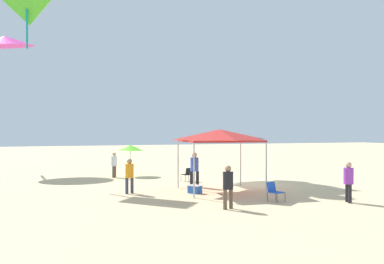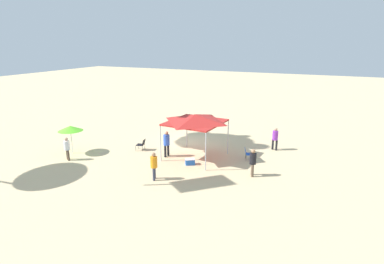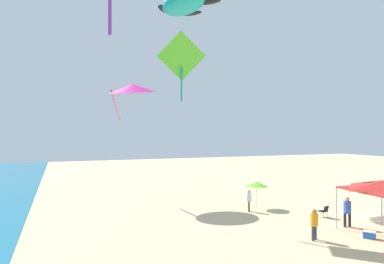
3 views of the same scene
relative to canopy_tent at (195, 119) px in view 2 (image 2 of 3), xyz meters
name	(u,v)px [view 2 (image 2 of 3)]	position (x,y,z in m)	size (l,w,h in m)	color
ground	(188,144)	(1.73, -2.54, -2.82)	(120.00, 120.00, 0.10)	#D6BC8C
canopy_tent	(195,119)	(0.00, 0.00, 0.00)	(3.74, 3.85, 3.09)	#B7B7BC
beach_umbrella	(70,128)	(8.45, 2.93, -0.91)	(1.75, 1.75, 2.07)	silver
folding_chair_left_of_tent	(248,153)	(-3.48, -1.09, -2.30)	(0.76, 0.69, 0.82)	black
folding_chair_near_cooler	(142,144)	(4.26, 0.26, -2.30)	(0.72, 0.64, 0.82)	black
cooler_box	(190,162)	(-0.25, 1.39, -2.57)	(0.74, 0.69, 0.40)	blue
person_beachcomber	(167,142)	(1.90, 0.67, -1.68)	(0.44, 0.49, 1.85)	black
person_near_umbrella	(67,147)	(7.70, 4.11, -1.82)	(0.39, 0.38, 1.61)	brown
person_by_tent	(253,160)	(-4.43, 1.49, -1.78)	(0.40, 0.44, 1.69)	brown
person_far_stroller	(154,164)	(0.68, 4.40, -1.78)	(0.40, 0.42, 1.68)	#33384C
person_watching_sky	(275,137)	(-4.75, -3.90, -1.76)	(0.44, 0.41, 1.72)	black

